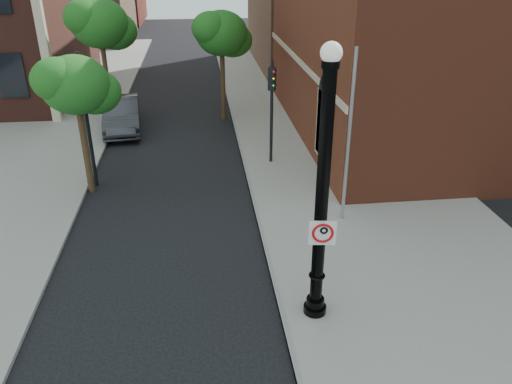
{
  "coord_description": "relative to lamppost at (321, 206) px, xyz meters",
  "views": [
    {
      "loc": [
        0.28,
        -8.9,
        8.09
      ],
      "look_at": [
        1.58,
        2.0,
        2.76
      ],
      "focal_mm": 35.0,
      "sensor_mm": 36.0,
      "label": 1
    }
  ],
  "objects": [
    {
      "name": "street_tree_c",
      "position": [
        -1.22,
        16.09,
        1.31
      ],
      "size": [
        3.05,
        2.76,
        5.5
      ],
      "color": "#372216",
      "rests_on": "ground"
    },
    {
      "name": "traffic_signal_right",
      "position": [
        0.33,
        9.68,
        -0.13
      ],
      "size": [
        0.35,
        0.38,
        4.3
      ],
      "rotation": [
        0.0,
        0.0,
        -0.42
      ],
      "color": "black",
      "rests_on": "ground"
    },
    {
      "name": "street_tree_a",
      "position": [
        -6.63,
        7.89,
        0.91
      ],
      "size": [
        2.77,
        2.5,
        4.99
      ],
      "color": "#372216",
      "rests_on": "ground"
    },
    {
      "name": "ground",
      "position": [
        -2.85,
        -0.56,
        -3.02
      ],
      "size": [
        120.0,
        120.0,
        0.0
      ],
      "primitive_type": "plane",
      "color": "black",
      "rests_on": "ground"
    },
    {
      "name": "utility_pole",
      "position": [
        1.95,
        4.51,
        -0.2
      ],
      "size": [
        0.11,
        0.11,
        5.65
      ],
      "primitive_type": "cylinder",
      "color": "#999999",
      "rests_on": "ground"
    },
    {
      "name": "lamppost",
      "position": [
        0.0,
        0.0,
        0.0
      ],
      "size": [
        0.55,
        0.55,
        6.55
      ],
      "color": "black",
      "rests_on": "ground"
    },
    {
      "name": "street_tree_b",
      "position": [
        -7.16,
        17.03,
        1.75
      ],
      "size": [
        3.36,
        3.03,
        6.05
      ],
      "color": "#372216",
      "rests_on": "ground"
    },
    {
      "name": "curb_edge",
      "position": [
        -0.8,
        9.44,
        -2.95
      ],
      "size": [
        0.1,
        60.0,
        0.14
      ],
      "primitive_type": "cube",
      "color": "gray",
      "rests_on": "ground"
    },
    {
      "name": "traffic_signal_left",
      "position": [
        -6.57,
        8.34,
        0.35
      ],
      "size": [
        0.37,
        0.43,
        5.0
      ],
      "rotation": [
        0.0,
        0.0,
        -0.23
      ],
      "color": "black",
      "rests_on": "ground"
    },
    {
      "name": "parked_car",
      "position": [
        -6.34,
        14.89,
        -2.23
      ],
      "size": [
        2.17,
        4.98,
        1.59
      ],
      "primitive_type": "imported",
      "rotation": [
        0.0,
        0.0,
        0.1
      ],
      "color": "#303035",
      "rests_on": "ground"
    },
    {
      "name": "no_parking_sign",
      "position": [
        0.02,
        -0.17,
        -0.57
      ],
      "size": [
        0.61,
        0.12,
        0.61
      ],
      "rotation": [
        0.0,
        0.0,
        -0.13
      ],
      "color": "white",
      "rests_on": "ground"
    },
    {
      "name": "sidewalk_right",
      "position": [
        3.15,
        9.44,
        -2.96
      ],
      "size": [
        8.0,
        60.0,
        0.12
      ],
      "primitive_type": "cube",
      "color": "gray",
      "rests_on": "ground"
    },
    {
      "name": "sidewalk_left",
      "position": [
        -11.85,
        17.44,
        -2.96
      ],
      "size": [
        10.0,
        50.0,
        0.12
      ],
      "primitive_type": "cube",
      "color": "gray",
      "rests_on": "ground"
    }
  ]
}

